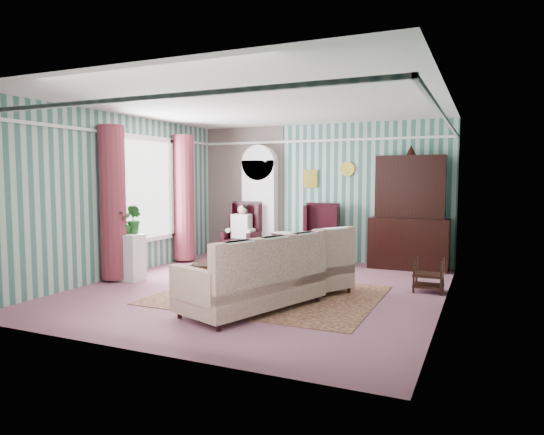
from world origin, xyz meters
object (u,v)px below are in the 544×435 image
at_px(wingback_right, 318,234).
at_px(seated_woman, 242,232).
at_px(floral_armchair, 320,263).
at_px(round_side_table, 282,247).
at_px(coffee_table, 222,278).
at_px(wingback_left, 242,230).
at_px(bookcase, 260,207).
at_px(sofa, 252,273).
at_px(plant_stand, 127,257).
at_px(dresser_hutch, 409,208).
at_px(nest_table, 429,275).

xyz_separation_m(wingback_right, seated_woman, (-1.75, 0.00, -0.04)).
height_order(seated_woman, floral_armchair, seated_woman).
xyz_separation_m(round_side_table, coffee_table, (0.27, -3.04, -0.08)).
bearing_deg(floral_armchair, wingback_left, 77.70).
bearing_deg(bookcase, sofa, -65.92).
bearing_deg(wingback_left, sofa, -60.49).
bearing_deg(round_side_table, floral_armchair, -55.84).
height_order(plant_stand, sofa, sofa).
bearing_deg(dresser_hutch, sofa, -111.22).
bearing_deg(wingback_left, nest_table, -20.85).
height_order(wingback_left, round_side_table, wingback_left).
distance_m(floral_armchair, coffee_table, 1.52).
bearing_deg(plant_stand, seated_woman, 73.78).
height_order(dresser_hutch, wingback_left, dresser_hutch).
relative_size(nest_table, floral_armchair, 0.60).
xyz_separation_m(round_side_table, floral_armchair, (1.63, -2.40, 0.15)).
height_order(wingback_right, seated_woman, wingback_right).
xyz_separation_m(seated_woman, sofa, (2.01, -3.56, -0.10)).
relative_size(floral_armchair, coffee_table, 0.96).
bearing_deg(seated_woman, bookcase, 57.34).
bearing_deg(seated_woman, floral_armchair, -41.67).
distance_m(bookcase, floral_armchair, 3.55).
height_order(wingback_right, nest_table, wingback_right).
height_order(round_side_table, plant_stand, plant_stand).
height_order(wingback_right, coffee_table, wingback_right).
relative_size(plant_stand, sofa, 0.39).
bearing_deg(sofa, wingback_left, 49.35).
bearing_deg(plant_stand, sofa, -16.01).
height_order(seated_woman, round_side_table, seated_woman).
xyz_separation_m(dresser_hutch, wingback_left, (-3.50, -0.27, -0.55)).
xyz_separation_m(bookcase, wingback_left, (-0.25, -0.39, -0.50)).
bearing_deg(wingback_right, nest_table, -33.75).
relative_size(seated_woman, floral_armchair, 1.31).
distance_m(plant_stand, sofa, 2.93).
relative_size(wingback_right, floral_armchair, 1.39).
bearing_deg(round_side_table, wingback_right, -10.01).
bearing_deg(floral_armchair, seated_woman, 77.70).
bearing_deg(coffee_table, floral_armchair, 25.29).
xyz_separation_m(bookcase, floral_armchair, (2.28, -2.64, -0.67)).
height_order(wingback_right, plant_stand, wingback_right).
bearing_deg(sofa, wingback_right, 24.07).
xyz_separation_m(dresser_hutch, nest_table, (0.57, -1.82, -0.91)).
relative_size(wingback_left, sofa, 0.60).
relative_size(round_side_table, sofa, 0.29).
bearing_deg(nest_table, seated_woman, 159.15).
relative_size(round_side_table, coffee_table, 0.64).
bearing_deg(plant_stand, wingback_right, 47.16).
xyz_separation_m(dresser_hutch, wingback_right, (-1.75, -0.27, -0.55)).
height_order(round_side_table, floral_armchair, floral_armchair).
xyz_separation_m(dresser_hutch, seated_woman, (-3.50, -0.27, -0.59)).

